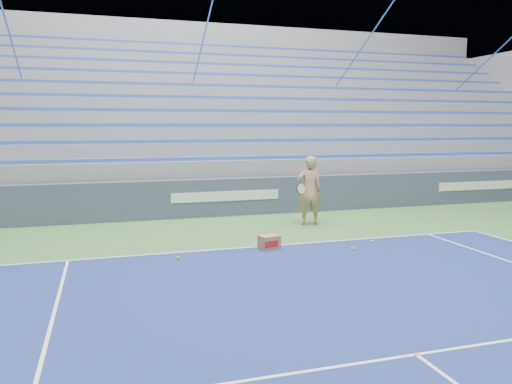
# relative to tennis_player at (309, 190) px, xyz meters

# --- Properties ---
(sponsor_barrier) EXTENTS (30.00, 0.32, 1.10)m
(sponsor_barrier) POSITION_rel_tennis_player_xyz_m (-1.85, 1.95, -0.37)
(sponsor_barrier) COLOR #3C465C
(sponsor_barrier) RESTS_ON ground
(bleachers) EXTENTS (31.00, 9.15, 7.30)m
(bleachers) POSITION_rel_tennis_player_xyz_m (-1.85, 7.66, 1.44)
(bleachers) COLOR gray
(bleachers) RESTS_ON ground
(tennis_player) EXTENTS (0.97, 0.88, 1.84)m
(tennis_player) POSITION_rel_tennis_player_xyz_m (0.00, 0.00, 0.00)
(tennis_player) COLOR tan
(tennis_player) RESTS_ON ground
(ball_box) EXTENTS (0.47, 0.40, 0.31)m
(ball_box) POSITION_rel_tennis_player_xyz_m (-1.89, -2.31, -0.77)
(ball_box) COLOR #987049
(ball_box) RESTS_ON ground
(tennis_ball_0) EXTENTS (0.07, 0.07, 0.07)m
(tennis_ball_0) POSITION_rel_tennis_player_xyz_m (-0.21, -2.90, -0.89)
(tennis_ball_0) COLOR #B1D32B
(tennis_ball_0) RESTS_ON ground
(tennis_ball_1) EXTENTS (0.07, 0.07, 0.07)m
(tennis_ball_1) POSITION_rel_tennis_player_xyz_m (0.03, -2.21, -0.89)
(tennis_ball_1) COLOR #B1D32B
(tennis_ball_1) RESTS_ON ground
(tennis_ball_2) EXTENTS (0.07, 0.07, 0.07)m
(tennis_ball_2) POSITION_rel_tennis_player_xyz_m (-3.88, -2.58, -0.89)
(tennis_ball_2) COLOR #B1D32B
(tennis_ball_2) RESTS_ON ground
(tennis_ball_3) EXTENTS (0.07, 0.07, 0.07)m
(tennis_ball_3) POSITION_rel_tennis_player_xyz_m (0.52, -2.43, -0.89)
(tennis_ball_3) COLOR #B1D32B
(tennis_ball_3) RESTS_ON ground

